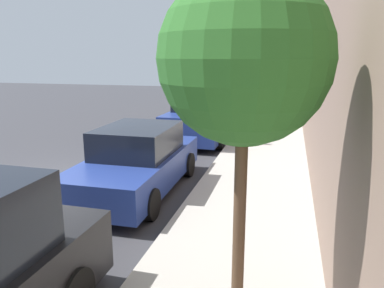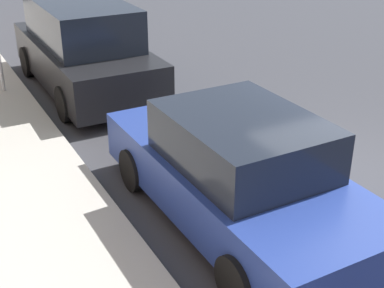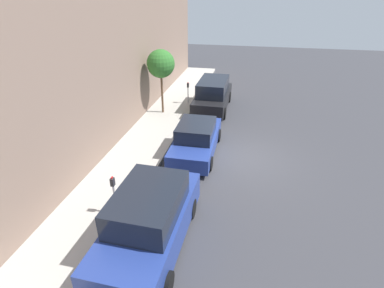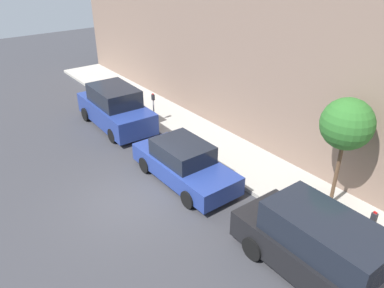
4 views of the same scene
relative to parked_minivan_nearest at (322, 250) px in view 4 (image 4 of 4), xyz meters
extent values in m
plane|color=#38383D|center=(-2.26, 5.93, -0.92)|extent=(60.00, 60.00, 0.00)
cube|color=#B2ADA3|center=(2.55, 5.93, -0.85)|extent=(2.62, 32.00, 0.15)
cube|color=#846B5B|center=(4.86, 5.93, 4.28)|extent=(2.00, 32.00, 10.40)
cube|color=black|center=(0.00, 0.00, -0.28)|extent=(1.94, 4.92, 0.84)
cube|color=black|center=(0.00, 0.00, 0.56)|extent=(1.70, 3.11, 0.84)
cylinder|color=black|center=(-0.90, 1.52, -0.58)|extent=(0.22, 0.69, 0.69)
cylinder|color=black|center=(0.90, 1.52, -0.58)|extent=(0.22, 0.69, 0.69)
cube|color=navy|center=(-0.10, 5.87, -0.36)|extent=(1.83, 4.51, 0.68)
cube|color=black|center=(-0.10, 5.97, 0.30)|extent=(1.60, 2.11, 0.64)
cylinder|color=black|center=(-0.95, 7.27, -0.61)|extent=(0.22, 0.63, 0.63)
cylinder|color=black|center=(0.75, 7.27, -0.61)|extent=(0.22, 0.63, 0.63)
cylinder|color=black|center=(-0.95, 4.48, -0.61)|extent=(0.22, 0.63, 0.63)
cylinder|color=black|center=(0.75, 4.48, -0.61)|extent=(0.22, 0.63, 0.63)
cube|color=navy|center=(0.13, 11.78, -0.22)|extent=(2.09, 4.85, 0.96)
cube|color=black|center=(0.13, 11.78, 0.66)|extent=(1.80, 2.65, 0.80)
cylinder|color=black|center=(-0.80, 13.27, -0.59)|extent=(0.22, 0.66, 0.66)
cylinder|color=black|center=(1.06, 13.27, -0.59)|extent=(0.22, 0.66, 0.66)
cylinder|color=black|center=(-0.80, 10.30, -0.59)|extent=(0.22, 0.66, 0.66)
cylinder|color=black|center=(1.06, 10.30, -0.59)|extent=(0.22, 0.66, 0.66)
cylinder|color=#ADADB2|center=(1.69, -0.34, -0.24)|extent=(0.07, 0.07, 1.07)
cube|color=#2D2D33|center=(1.69, -0.34, 0.44)|extent=(0.11, 0.15, 0.28)
cube|color=red|center=(1.69, -0.34, 0.60)|extent=(0.04, 0.09, 0.05)
cylinder|color=#ADADB2|center=(1.69, 10.82, -0.21)|extent=(0.07, 0.07, 1.12)
cube|color=#2D2D33|center=(1.69, 10.82, 0.49)|extent=(0.11, 0.15, 0.28)
cube|color=red|center=(1.69, 10.82, 0.65)|extent=(0.04, 0.09, 0.05)
cylinder|color=brown|center=(2.84, 1.58, 0.48)|extent=(0.12, 0.12, 2.51)
sphere|color=#2D6B28|center=(2.84, 1.58, 2.18)|extent=(1.60, 1.60, 1.60)
camera|label=1|loc=(3.26, -1.89, 2.20)|focal=35.00mm
camera|label=2|loc=(3.26, 10.88, 3.09)|focal=50.00mm
camera|label=3|loc=(-2.45, 18.06, 6.03)|focal=28.00mm
camera|label=4|loc=(-7.01, -3.69, 6.89)|focal=35.00mm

